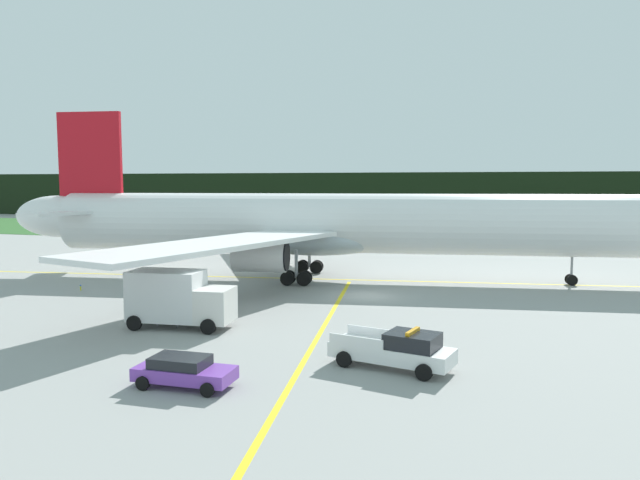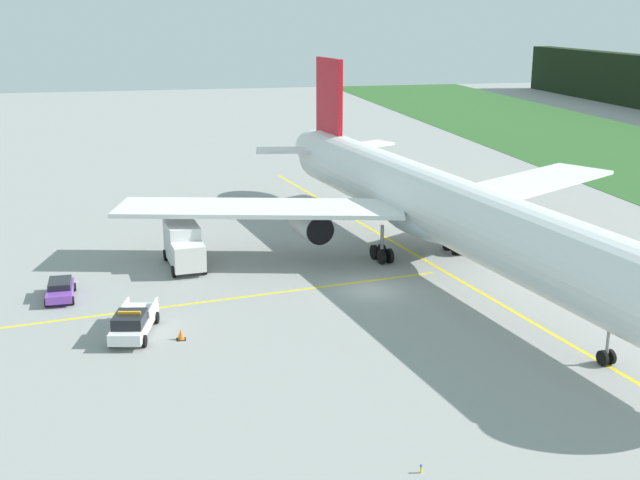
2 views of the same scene
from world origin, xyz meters
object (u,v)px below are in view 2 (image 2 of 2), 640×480
airliner (438,207)px  catering_truck (184,245)px  staff_car (60,289)px  ops_pickup_truck (133,322)px  apron_cone (181,334)px

airliner → catering_truck: 20.28m
staff_car → ops_pickup_truck: bearing=31.7°
catering_truck → staff_car: bearing=-58.3°
airliner → ops_pickup_truck: airliner is taller
catering_truck → apron_cone: 15.10m
airliner → apron_cone: bearing=-62.5°
ops_pickup_truck → airliner: bearing=112.1°
staff_car → airliner: bearing=92.7°
airliner → catering_truck: (-4.20, -19.59, -3.11)m
ops_pickup_truck → catering_truck: (-13.76, 3.96, 0.88)m
catering_truck → apron_cone: size_ratio=9.06×
staff_car → apron_cone: 12.32m
catering_truck → airliner: bearing=77.9°
ops_pickup_truck → apron_cone: 3.16m
apron_cone → catering_truck: bearing=175.8°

